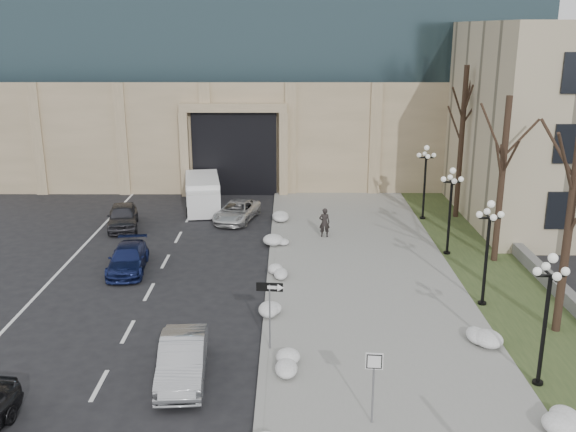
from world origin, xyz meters
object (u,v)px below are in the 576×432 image
object	(u,v)px
pedestrian	(324,223)
box_truck	(203,194)
car_d	(237,211)
one_way_sign	(274,295)
car_c	(128,259)
lamppost_c	(451,199)
lamppost_d	(425,172)
lamppost_a	(548,302)
car_e	(123,216)
lamppost_b	(488,239)
keep_sign	(374,373)
car_b	(182,360)

from	to	relation	value
pedestrian	box_truck	distance (m)	10.21
car_d	one_way_sign	distance (m)	17.23
car_c	lamppost_c	world-z (taller)	lamppost_c
lamppost_d	lamppost_a	bearing A→B (deg)	-90.00
car_c	pedestrian	bearing A→B (deg)	21.07
car_e	lamppost_b	distance (m)	21.75
pedestrian	keep_sign	bearing A→B (deg)	90.80
keep_sign	lamppost_a	bearing A→B (deg)	26.07
car_c	box_truck	xyz separation A→B (m)	(2.20, 11.66, 0.33)
pedestrian	lamppost_a	bearing A→B (deg)	111.18
car_c	lamppost_a	xyz separation A→B (m)	(16.39, -10.71, 2.45)
car_d	car_e	distance (m)	6.92
keep_sign	lamppost_c	xyz separation A→B (m)	(5.87, 15.24, 1.28)
car_c	one_way_sign	world-z (taller)	one_way_sign
keep_sign	lamppost_b	bearing A→B (deg)	61.28
car_d	lamppost_b	xyz separation A→B (m)	(11.66, -12.83, 2.46)
car_b	lamppost_a	xyz separation A→B (m)	(12.03, -0.48, 2.35)
car_e	lamppost_c	xyz separation A→B (m)	(18.41, -4.83, 2.34)
one_way_sign	lamppost_c	distance (m)	13.87
lamppost_a	lamppost_b	world-z (taller)	same
car_e	lamppost_c	bearing A→B (deg)	-26.58
pedestrian	car_d	bearing A→B (deg)	-34.78
pedestrian	lamppost_d	xyz separation A→B (m)	(6.38, 3.72, 2.11)
car_b	one_way_sign	world-z (taller)	one_way_sign
car_e	keep_sign	xyz separation A→B (m)	(12.55, -20.07, 1.07)
car_b	box_truck	bearing A→B (deg)	91.06
lamppost_a	lamppost_d	xyz separation A→B (m)	(0.00, 19.50, 0.00)
pedestrian	lamppost_a	distance (m)	17.15
lamppost_c	box_truck	bearing A→B (deg)	146.57
car_b	car_c	xyz separation A→B (m)	(-4.35, 10.23, -0.09)
pedestrian	lamppost_c	world-z (taller)	lamppost_c
car_b	car_c	distance (m)	11.12
box_truck	lamppost_b	size ratio (longest dim) A/B	1.36
keep_sign	lamppost_b	size ratio (longest dim) A/B	0.51
car_b	keep_sign	size ratio (longest dim) A/B	1.79
lamppost_c	car_d	bearing A→B (deg)	151.50
keep_sign	lamppost_d	bearing A→B (deg)	80.04
car_e	lamppost_b	xyz separation A→B (m)	(18.41, -11.33, 2.34)
car_b	car_e	size ratio (longest dim) A/B	1.02
car_c	lamppost_c	size ratio (longest dim) A/B	0.91
car_c	car_e	size ratio (longest dim) A/B	1.00
car_c	lamppost_b	bearing A→B (deg)	-20.19
car_b	car_d	world-z (taller)	car_b
car_b	car_d	bearing A→B (deg)	84.33
car_b	one_way_sign	distance (m)	3.97
one_way_sign	lamppost_a	distance (m)	9.28
one_way_sign	lamppost_d	bearing A→B (deg)	68.20
car_c	box_truck	size ratio (longest dim) A/B	0.67
keep_sign	car_b	bearing A→B (deg)	161.31
car_b	lamppost_b	world-z (taller)	lamppost_b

